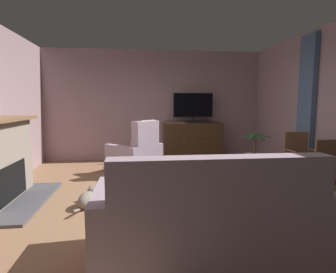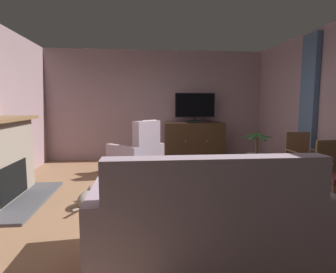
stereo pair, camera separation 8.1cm
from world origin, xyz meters
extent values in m
cube|color=#936B4C|center=(0.00, 0.00, -0.02)|extent=(6.08, 6.54, 0.04)
cube|color=gray|center=(0.00, 3.02, 1.39)|extent=(6.08, 0.10, 2.77)
cube|color=slate|center=(2.68, 0.67, 1.53)|extent=(0.10, 0.44, 2.33)
cube|color=slate|center=(0.19, -0.01, 0.01)|extent=(2.12, 2.03, 0.01)
cube|color=#4C4C51|center=(-2.06, -0.07, 0.02)|extent=(0.50, 1.78, 0.04)
cube|color=black|center=(-2.30, -0.07, 0.32)|extent=(0.10, 0.88, 0.52)
cube|color=black|center=(0.94, 2.67, 0.03)|extent=(1.39, 0.46, 0.06)
cube|color=#422B19|center=(0.94, 2.67, 0.48)|extent=(1.45, 0.52, 0.96)
sphere|color=tan|center=(0.67, 2.40, 0.53)|extent=(0.03, 0.03, 0.03)
sphere|color=tan|center=(1.20, 2.40, 0.53)|extent=(0.03, 0.03, 0.03)
cube|color=black|center=(0.94, 2.62, 0.99)|extent=(0.35, 0.20, 0.06)
cylinder|color=black|center=(0.94, 2.62, 1.06)|extent=(0.04, 0.04, 0.08)
cube|color=black|center=(0.94, 2.62, 1.40)|extent=(0.98, 0.05, 0.60)
cube|color=black|center=(0.94, 2.59, 1.40)|extent=(0.94, 0.01, 0.56)
cube|color=brown|center=(0.08, -0.73, 0.46)|extent=(1.02, 0.50, 0.03)
cylinder|color=brown|center=(0.53, -0.53, 0.22)|extent=(0.04, 0.04, 0.44)
cylinder|color=brown|center=(-0.38, -0.53, 0.22)|extent=(0.04, 0.04, 0.44)
cylinder|color=brown|center=(0.53, -0.93, 0.22)|extent=(0.04, 0.04, 0.44)
cylinder|color=brown|center=(-0.38, -0.92, 0.22)|extent=(0.04, 0.04, 0.44)
cube|color=black|center=(0.02, -0.78, 0.48)|extent=(0.14, 0.17, 0.02)
cube|color=#AD93A3|center=(0.19, -1.77, 0.23)|extent=(1.81, 0.94, 0.45)
cube|color=#AD93A3|center=(0.19, -2.14, 0.74)|extent=(1.81, 0.20, 0.57)
cube|color=#AD93A3|center=(-0.79, -1.77, 0.34)|extent=(0.15, 0.94, 0.67)
cube|color=#AD93A3|center=(1.18, -1.77, 0.34)|extent=(0.15, 0.94, 0.67)
cube|color=#B2A899|center=(-0.21, -1.91, 0.57)|extent=(0.37, 0.17, 0.36)
cube|color=#AD93A3|center=(-0.52, 1.59, 0.20)|extent=(1.04, 1.04, 0.41)
cube|color=#AD93A3|center=(-0.28, 1.36, 0.75)|extent=(0.56, 0.56, 0.69)
cube|color=#AD93A3|center=(-0.79, 1.33, 0.30)|extent=(0.69, 0.69, 0.61)
cube|color=#AD93A3|center=(-0.26, 1.86, 0.30)|extent=(0.69, 0.69, 0.61)
cube|color=white|center=(-0.24, 1.31, 0.99)|extent=(0.29, 0.29, 0.24)
cube|color=brown|center=(2.25, -0.61, 0.69)|extent=(0.43, 0.04, 0.48)
cylinder|color=brown|center=(2.04, -1.02, 0.21)|extent=(0.04, 0.04, 0.41)
cylinder|color=brown|center=(2.04, -0.62, 0.21)|extent=(0.04, 0.04, 0.41)
cylinder|color=brown|center=(2.03, -0.82, 0.67)|extent=(0.03, 0.36, 0.03)
cube|color=brown|center=(2.25, 0.02, 0.45)|extent=(0.47, 0.44, 0.08)
cube|color=brown|center=(2.24, 0.22, 0.71)|extent=(0.42, 0.05, 0.51)
cylinder|color=brown|center=(2.05, -0.17, 0.21)|extent=(0.04, 0.04, 0.41)
cylinder|color=brown|center=(2.45, -0.16, 0.21)|extent=(0.04, 0.04, 0.41)
cylinder|color=brown|center=(2.04, 0.21, 0.21)|extent=(0.04, 0.04, 0.41)
cylinder|color=brown|center=(2.44, 0.21, 0.21)|extent=(0.04, 0.04, 0.41)
cylinder|color=brown|center=(2.46, 0.03, 0.67)|extent=(0.04, 0.35, 0.03)
cylinder|color=brown|center=(2.04, 0.02, 0.67)|extent=(0.04, 0.35, 0.03)
cylinder|color=beige|center=(2.02, 1.39, 0.19)|extent=(0.41, 0.41, 0.37)
cylinder|color=brown|center=(2.02, 1.39, 0.55)|extent=(0.06, 0.06, 0.35)
cube|color=#2D6B33|center=(2.19, 1.38, 0.76)|extent=(0.33, 0.10, 0.09)
cube|color=#2D6B33|center=(2.08, 1.54, 0.76)|extent=(0.19, 0.33, 0.08)
cube|color=#2D6B33|center=(1.90, 1.51, 0.76)|extent=(0.29, 0.29, 0.13)
cube|color=#2D6B33|center=(1.90, 1.27, 0.76)|extent=(0.30, 0.30, 0.10)
cube|color=#2D6B33|center=(2.05, 1.23, 0.76)|extent=(0.13, 0.33, 0.13)
ellipsoid|color=gray|center=(-1.17, -0.37, 0.11)|extent=(0.28, 0.42, 0.22)
sphere|color=gray|center=(-1.13, -0.12, 0.14)|extent=(0.16, 0.16, 0.16)
cone|color=gray|center=(-1.17, -0.11, 0.22)|extent=(0.04, 0.04, 0.04)
cone|color=gray|center=(-1.09, -0.13, 0.22)|extent=(0.04, 0.04, 0.04)
cylinder|color=gray|center=(-1.26, -0.65, 0.06)|extent=(0.07, 0.22, 0.09)
camera|label=1|loc=(-0.48, -4.27, 1.45)|focal=30.12mm
camera|label=2|loc=(-0.40, -4.28, 1.45)|focal=30.12mm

